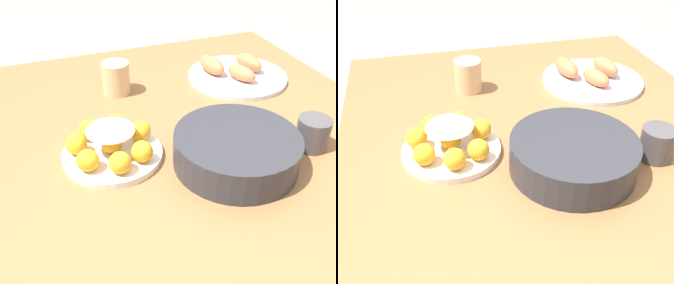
% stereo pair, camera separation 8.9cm
% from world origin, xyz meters
% --- Properties ---
extents(dining_table, '(1.43, 1.02, 0.78)m').
position_xyz_m(dining_table, '(0.00, 0.00, 0.68)').
color(dining_table, '#936038').
rests_on(dining_table, ground_plane).
extents(cake_plate, '(0.23, 0.23, 0.08)m').
position_xyz_m(cake_plate, '(-0.09, -0.24, 0.81)').
color(cake_plate, silver).
rests_on(cake_plate, dining_table).
extents(serving_bowl, '(0.28, 0.28, 0.08)m').
position_xyz_m(serving_bowl, '(0.04, 0.01, 0.82)').
color(serving_bowl, '#2D2D33').
rests_on(serving_bowl, dining_table).
extents(seafood_platter, '(0.31, 0.31, 0.07)m').
position_xyz_m(seafood_platter, '(-0.35, 0.23, 0.79)').
color(seafood_platter, silver).
rests_on(seafood_platter, dining_table).
extents(cup_near, '(0.08, 0.08, 0.09)m').
position_xyz_m(cup_near, '(-0.40, -0.15, 0.82)').
color(cup_near, '#DBB27F').
rests_on(cup_near, dining_table).
extents(cup_far, '(0.08, 0.08, 0.08)m').
position_xyz_m(cup_far, '(0.04, 0.21, 0.81)').
color(cup_far, '#4C4747').
rests_on(cup_far, dining_table).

